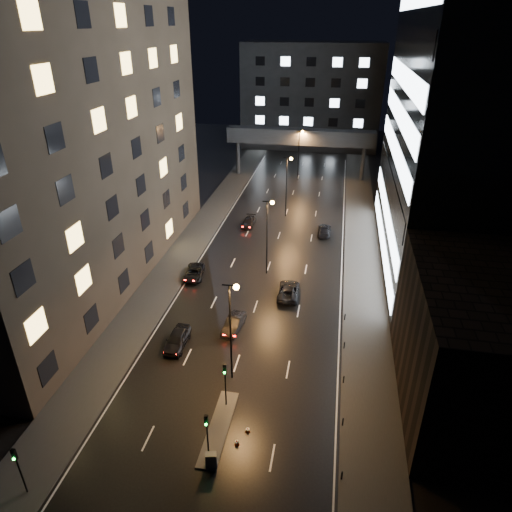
{
  "coord_description": "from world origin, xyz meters",
  "views": [
    {
      "loc": [
        8.07,
        -23.52,
        29.59
      ],
      "look_at": [
        -0.86,
        24.98,
        4.0
      ],
      "focal_mm": 32.0,
      "sensor_mm": 36.0,
      "label": 1
    }
  ],
  "objects_px": {
    "car_away_b": "(234,324)",
    "car_away_d": "(249,222)",
    "car_toward_b": "(324,230)",
    "utility_cabinet": "(211,460)",
    "car_away_a": "(177,339)",
    "car_away_c": "(194,273)",
    "car_toward_a": "(289,290)"
  },
  "relations": [
    {
      "from": "car_toward_a",
      "to": "car_away_a",
      "type": "bearing_deg",
      "value": 47.56
    },
    {
      "from": "car_away_a",
      "to": "car_toward_b",
      "type": "xyz_separation_m",
      "value": [
        13.34,
        30.24,
        -0.1
      ]
    },
    {
      "from": "utility_cabinet",
      "to": "car_toward_b",
      "type": "bearing_deg",
      "value": 68.37
    },
    {
      "from": "car_away_b",
      "to": "car_toward_a",
      "type": "relative_size",
      "value": 0.83
    },
    {
      "from": "car_away_d",
      "to": "car_toward_a",
      "type": "xyz_separation_m",
      "value": [
        8.81,
        -19.66,
        0.09
      ]
    },
    {
      "from": "car_away_b",
      "to": "car_away_d",
      "type": "relative_size",
      "value": 0.98
    },
    {
      "from": "car_toward_b",
      "to": "utility_cabinet",
      "type": "bearing_deg",
      "value": 81.85
    },
    {
      "from": "car_toward_a",
      "to": "car_away_b",
      "type": "bearing_deg",
      "value": 55.84
    },
    {
      "from": "car_away_b",
      "to": "car_away_c",
      "type": "distance_m",
      "value": 12.49
    },
    {
      "from": "car_toward_b",
      "to": "utility_cabinet",
      "type": "xyz_separation_m",
      "value": [
        -6.12,
        -43.48,
        0.13
      ]
    },
    {
      "from": "car_away_d",
      "to": "utility_cabinet",
      "type": "bearing_deg",
      "value": -81.94
    },
    {
      "from": "car_away_c",
      "to": "car_toward_b",
      "type": "bearing_deg",
      "value": 38.73
    },
    {
      "from": "car_away_b",
      "to": "car_toward_a",
      "type": "distance_m",
      "value": 9.23
    },
    {
      "from": "car_away_c",
      "to": "car_toward_a",
      "type": "xyz_separation_m",
      "value": [
        12.49,
        -2.21,
        0.06
      ]
    },
    {
      "from": "car_away_a",
      "to": "utility_cabinet",
      "type": "distance_m",
      "value": 15.08
    },
    {
      "from": "car_away_b",
      "to": "car_toward_b",
      "type": "bearing_deg",
      "value": 79.49
    },
    {
      "from": "car_away_a",
      "to": "utility_cabinet",
      "type": "xyz_separation_m",
      "value": [
        7.23,
        -13.24,
        0.03
      ]
    },
    {
      "from": "car_away_b",
      "to": "utility_cabinet",
      "type": "height_order",
      "value": "utility_cabinet"
    },
    {
      "from": "car_away_b",
      "to": "car_away_d",
      "type": "bearing_deg",
      "value": 104.87
    },
    {
      "from": "car_away_c",
      "to": "car_away_d",
      "type": "relative_size",
      "value": 1.09
    },
    {
      "from": "car_away_d",
      "to": "car_toward_b",
      "type": "xyz_separation_m",
      "value": [
        12.14,
        -0.95,
        0.06
      ]
    },
    {
      "from": "car_away_c",
      "to": "car_toward_a",
      "type": "distance_m",
      "value": 12.68
    },
    {
      "from": "car_toward_a",
      "to": "utility_cabinet",
      "type": "height_order",
      "value": "utility_cabinet"
    },
    {
      "from": "car_away_b",
      "to": "car_toward_a",
      "type": "xyz_separation_m",
      "value": [
        4.99,
        7.77,
        0.02
      ]
    },
    {
      "from": "car_away_b",
      "to": "car_away_c",
      "type": "bearing_deg",
      "value": 133.83
    },
    {
      "from": "car_away_d",
      "to": "car_toward_b",
      "type": "distance_m",
      "value": 12.18
    },
    {
      "from": "car_away_d",
      "to": "car_toward_a",
      "type": "height_order",
      "value": "car_toward_a"
    },
    {
      "from": "car_away_a",
      "to": "car_away_d",
      "type": "bearing_deg",
      "value": 86.95
    },
    {
      "from": "car_away_c",
      "to": "car_away_b",
      "type": "bearing_deg",
      "value": -60.57
    },
    {
      "from": "car_away_b",
      "to": "car_away_c",
      "type": "relative_size",
      "value": 0.9
    },
    {
      "from": "car_away_b",
      "to": "car_away_d",
      "type": "distance_m",
      "value": 27.7
    },
    {
      "from": "car_away_a",
      "to": "car_toward_a",
      "type": "bearing_deg",
      "value": 48.19
    }
  ]
}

